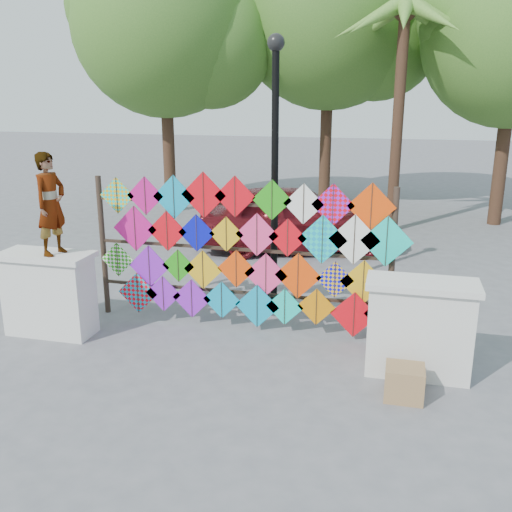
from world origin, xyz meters
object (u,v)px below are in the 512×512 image
Objects in this scene: vendor_woman at (51,204)px; sedan at (296,218)px; lamppost at (275,148)px; kite_rack at (245,252)px.

vendor_woman is 0.33× the size of sedan.
vendor_woman is at bearing -142.01° from lamppost.
kite_rack is 2.91m from vendor_woman.
sedan is at bearing 90.80° from kite_rack.
lamppost is (0.17, 1.28, 1.46)m from kite_rack.
vendor_woman is (-2.64, -0.92, 0.80)m from kite_rack.
lamppost is (2.82, 2.20, 0.67)m from vendor_woman.
sedan is 1.02× the size of lamppost.
sedan is 3.96m from lamppost.
kite_rack is 1.09× the size of sedan.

